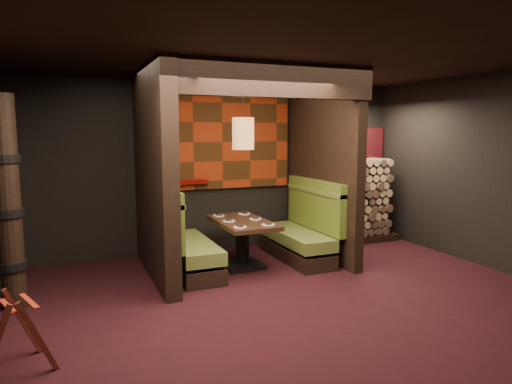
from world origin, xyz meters
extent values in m
cube|color=black|center=(0.00, 0.00, -0.01)|extent=(6.50, 5.50, 0.02)
cube|color=black|center=(0.00, 0.00, 2.86)|extent=(6.50, 5.50, 0.02)
cube|color=black|center=(0.00, 2.76, 1.43)|extent=(6.50, 0.02, 2.85)
cube|color=black|center=(3.26, 0.00, 1.43)|extent=(0.02, 5.50, 2.85)
cube|color=black|center=(-1.35, 1.65, 1.43)|extent=(0.20, 2.20, 2.85)
cube|color=black|center=(1.30, 1.70, 1.43)|extent=(0.15, 2.10, 2.85)
cube|color=black|center=(-0.02, 0.70, 2.63)|extent=(2.85, 0.18, 0.44)
cube|color=maroon|center=(-0.02, 2.71, 1.82)|extent=(2.40, 0.06, 1.55)
cube|color=maroon|center=(-1.23, 1.82, 1.85)|extent=(0.04, 1.85, 1.45)
cube|color=#630A07|center=(-0.60, 2.65, 1.18)|extent=(0.60, 0.12, 0.07)
cube|color=black|center=(-0.85, 1.65, 0.11)|extent=(0.55, 1.60, 0.22)
cube|color=#5B6E2E|center=(-0.85, 1.65, 0.36)|extent=(0.55, 1.60, 0.18)
cube|color=#486516|center=(-1.19, 1.65, 0.75)|extent=(0.12, 1.60, 0.78)
cube|color=#5B6E2E|center=(-1.19, 1.65, 1.10)|extent=(0.15, 1.60, 0.06)
cube|color=black|center=(0.82, 1.65, 0.11)|extent=(0.55, 1.60, 0.22)
cube|color=#5B6E2E|center=(0.82, 1.65, 0.36)|extent=(0.55, 1.60, 0.18)
cube|color=#486516|center=(1.16, 1.65, 0.75)|extent=(0.12, 1.60, 0.78)
cube|color=#5B6E2E|center=(1.16, 1.65, 1.10)|extent=(0.15, 1.60, 0.06)
cube|color=black|center=(-0.10, 1.58, 0.03)|extent=(0.55, 0.55, 0.06)
cylinder|color=black|center=(-0.10, 1.58, 0.32)|extent=(0.20, 0.20, 0.64)
cube|color=#342214|center=(-0.10, 1.58, 0.67)|extent=(0.72, 1.33, 0.06)
cylinder|color=white|center=(-0.31, 1.13, 0.71)|extent=(0.18, 0.18, 0.01)
cube|color=black|center=(-0.31, 1.13, 0.72)|extent=(0.07, 0.11, 0.02)
cylinder|color=white|center=(0.11, 1.13, 0.71)|extent=(0.18, 0.18, 0.01)
cube|color=black|center=(0.11, 1.13, 0.72)|extent=(0.07, 0.11, 0.02)
cylinder|color=white|center=(-0.31, 1.58, 0.71)|extent=(0.18, 0.18, 0.01)
cube|color=black|center=(-0.31, 1.58, 0.72)|extent=(0.07, 0.11, 0.02)
cylinder|color=white|center=(0.11, 1.58, 0.71)|extent=(0.18, 0.18, 0.01)
cube|color=black|center=(0.11, 1.58, 0.72)|extent=(0.07, 0.11, 0.02)
cylinder|color=white|center=(-0.31, 2.04, 0.71)|extent=(0.18, 0.18, 0.01)
cube|color=black|center=(-0.31, 2.04, 0.72)|extent=(0.07, 0.11, 0.02)
cylinder|color=white|center=(0.11, 2.04, 0.71)|extent=(0.18, 0.18, 0.01)
cube|color=black|center=(0.11, 2.04, 0.72)|extent=(0.07, 0.11, 0.02)
cylinder|color=#AB7640|center=(-0.10, 1.53, 1.96)|extent=(0.31, 0.31, 0.45)
sphere|color=#FFC672|center=(-0.10, 1.53, 1.96)|extent=(0.18, 0.18, 0.18)
cylinder|color=black|center=(-0.10, 1.53, 2.52)|extent=(0.02, 0.02, 0.66)
cube|color=#4A1911|center=(-2.72, -0.60, 0.31)|extent=(0.31, 0.14, 0.70)
cube|color=#4A1911|center=(-2.86, -0.21, 0.31)|extent=(0.31, 0.14, 0.70)
cube|color=maroon|center=(-2.94, -0.46, 0.57)|extent=(0.19, 0.42, 0.01)
cube|color=maroon|center=(-2.79, -0.40, 0.57)|extent=(0.19, 0.42, 0.01)
cylinder|color=black|center=(-3.05, 1.10, 1.20)|extent=(0.26, 0.26, 2.40)
cylinder|color=black|center=(-3.05, 1.10, 0.50)|extent=(0.31, 0.31, 0.09)
cylinder|color=black|center=(-3.05, 1.10, 1.10)|extent=(0.31, 0.31, 0.09)
cylinder|color=black|center=(-3.05, 1.10, 1.70)|extent=(0.31, 0.31, 0.09)
cube|color=black|center=(2.29, 2.35, 0.06)|extent=(1.73, 0.70, 0.12)
cube|color=brown|center=(2.29, 2.35, 0.81)|extent=(1.73, 0.70, 1.38)
cube|color=maroon|center=(2.29, 2.68, 1.78)|extent=(1.83, 0.10, 0.56)
cube|color=black|center=(1.39, 1.96, 1.43)|extent=(0.08, 0.08, 2.85)
camera|label=1|loc=(-2.45, -4.54, 1.99)|focal=32.00mm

